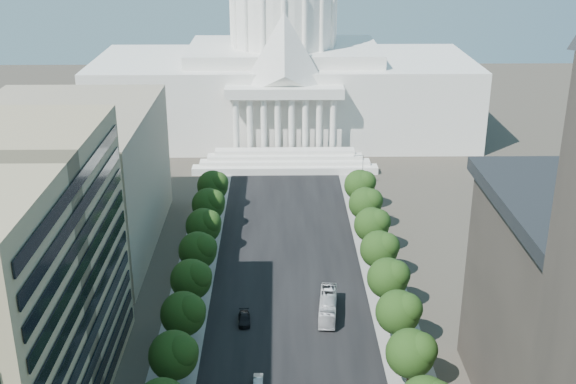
{
  "coord_description": "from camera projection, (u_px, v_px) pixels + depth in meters",
  "views": [
    {
      "loc": [
        -2.01,
        -44.88,
        69.02
      ],
      "look_at": [
        -0.05,
        86.58,
        17.52
      ],
      "focal_mm": 45.0,
      "sensor_mm": 36.0,
      "label": 1
    }
  ],
  "objects": [
    {
      "name": "tree_l_d",
      "position": [
        175.0,
        354.0,
        108.89
      ],
      "size": [
        7.79,
        7.6,
        9.97
      ],
      "color": "#33261C",
      "rests_on": "ground"
    },
    {
      "name": "tree_l_e",
      "position": [
        185.0,
        313.0,
        120.06
      ],
      "size": [
        7.79,
        7.6,
        9.97
      ],
      "color": "#33261C",
      "rests_on": "ground"
    },
    {
      "name": "tree_l_i",
      "position": [
        210.0,
        204.0,
        164.75
      ],
      "size": [
        7.79,
        7.6,
        9.97
      ],
      "color": "#33261C",
      "rests_on": "ground"
    },
    {
      "name": "tree_l_j",
      "position": [
        214.0,
        185.0,
        175.92
      ],
      "size": [
        7.79,
        7.6,
        9.97
      ],
      "color": "#33261C",
      "rests_on": "ground"
    },
    {
      "name": "streetlight_c",
      "position": [
        409.0,
        314.0,
        121.0
      ],
      "size": [
        2.61,
        0.44,
        9.0
      ],
      "color": "gray",
      "rests_on": "ground"
    },
    {
      "name": "tree_l_h",
      "position": [
        205.0,
        225.0,
        153.58
      ],
      "size": [
        7.79,
        7.6,
        9.97
      ],
      "color": "#33261C",
      "rests_on": "ground"
    },
    {
      "name": "sidewalk_right",
      "position": [
        379.0,
        263.0,
        151.04
      ],
      "size": [
        8.0,
        260.0,
        0.02
      ],
      "primitive_type": "cube",
      "color": "gray",
      "rests_on": "ground"
    },
    {
      "name": "tree_r_i",
      "position": [
        367.0,
        203.0,
        165.25
      ],
      "size": [
        7.79,
        7.6,
        9.97
      ],
      "color": "#33261C",
      "rests_on": "ground"
    },
    {
      "name": "tree_r_e",
      "position": [
        400.0,
        311.0,
        120.56
      ],
      "size": [
        7.79,
        7.6,
        9.97
      ],
      "color": "#33261C",
      "rests_on": "ground"
    },
    {
      "name": "car_dark_b",
      "position": [
        244.0,
        319.0,
        129.06
      ],
      "size": [
        2.37,
        5.29,
        1.51
      ],
      "primitive_type": "imported",
      "rotation": [
        0.0,
        0.0,
        0.05
      ],
      "color": "black",
      "rests_on": "ground"
    },
    {
      "name": "streetlight_f",
      "position": [
        361.0,
        166.0,
        190.82
      ],
      "size": [
        2.61,
        0.44,
        9.0
      ],
      "color": "gray",
      "rests_on": "ground"
    },
    {
      "name": "tree_r_h",
      "position": [
        373.0,
        224.0,
        154.08
      ],
      "size": [
        7.79,
        7.6,
        9.97
      ],
      "color": "#33261C",
      "rests_on": "ground"
    },
    {
      "name": "tree_l_g",
      "position": [
        199.0,
        250.0,
        142.41
      ],
      "size": [
        7.79,
        7.6,
        9.97
      ],
      "color": "#33261C",
      "rests_on": "ground"
    },
    {
      "name": "capitol",
      "position": [
        284.0,
        73.0,
        231.82
      ],
      "size": [
        120.0,
        56.0,
        73.0
      ],
      "color": "white",
      "rests_on": "ground"
    },
    {
      "name": "road_asphalt",
      "position": [
        288.0,
        264.0,
        150.77
      ],
      "size": [
        30.0,
        260.0,
        0.01
      ],
      "primitive_type": "cube",
      "color": "black",
      "rests_on": "ground"
    },
    {
      "name": "city_bus",
      "position": [
        328.0,
        306.0,
        131.4
      ],
      "size": [
        4.22,
        12.84,
        3.51
      ],
      "primitive_type": "imported",
      "rotation": [
        0.0,
        0.0,
        -0.1
      ],
      "color": "silver",
      "rests_on": "ground"
    },
    {
      "name": "streetlight_d",
      "position": [
        388.0,
        249.0,
        144.27
      ],
      "size": [
        2.61,
        0.44,
        9.0
      ],
      "color": "gray",
      "rests_on": "ground"
    },
    {
      "name": "tree_r_d",
      "position": [
        413.0,
        352.0,
        109.39
      ],
      "size": [
        7.79,
        7.6,
        9.97
      ],
      "color": "#33261C",
      "rests_on": "ground"
    },
    {
      "name": "tree_r_f",
      "position": [
        390.0,
        277.0,
        131.74
      ],
      "size": [
        7.79,
        7.6,
        9.97
      ],
      "color": "#33261C",
      "rests_on": "ground"
    },
    {
      "name": "sidewalk_left",
      "position": [
        197.0,
        265.0,
        150.51
      ],
      "size": [
        8.0,
        260.0,
        0.02
      ],
      "primitive_type": "cube",
      "color": "gray",
      "rests_on": "ground"
    },
    {
      "name": "tree_r_j",
      "position": [
        361.0,
        184.0,
        176.43
      ],
      "size": [
        7.79,
        7.6,
        9.97
      ],
      "color": "#33261C",
      "rests_on": "ground"
    },
    {
      "name": "tree_r_g",
      "position": [
        381.0,
        248.0,
        142.91
      ],
      "size": [
        7.79,
        7.6,
        9.97
      ],
      "color": "#33261C",
      "rests_on": "ground"
    },
    {
      "name": "streetlight_e",
      "position": [
        372.0,
        202.0,
        167.55
      ],
      "size": [
        2.61,
        0.44,
        9.0
      ],
      "color": "gray",
      "rests_on": "ground"
    },
    {
      "name": "office_block_left_far",
      "position": [
        63.0,
        181.0,
        153.95
      ],
      "size": [
        38.0,
        52.0,
        30.0
      ],
      "primitive_type": "cube",
      "color": "gray",
      "rests_on": "ground"
    },
    {
      "name": "tree_l_f",
      "position": [
        193.0,
        279.0,
        131.24
      ],
      "size": [
        7.79,
        7.6,
        9.97
      ],
      "color": "#33261C",
      "rests_on": "ground"
    },
    {
      "name": "car_silver",
      "position": [
        258.0,
        383.0,
        111.72
      ],
      "size": [
        1.52,
        4.26,
        1.4
      ],
      "primitive_type": "imported",
      "rotation": [
        0.0,
        0.0,
        -0.01
      ],
      "color": "#ACAFB4",
      "rests_on": "ground"
    }
  ]
}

